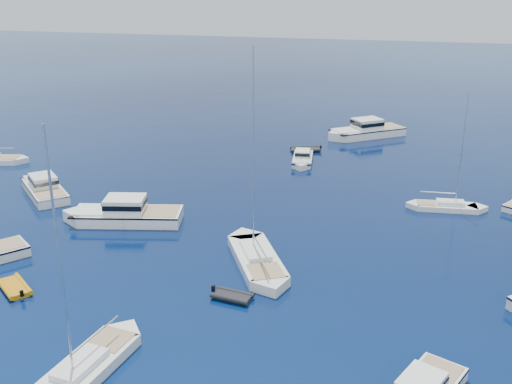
% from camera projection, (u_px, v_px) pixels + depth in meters
% --- Properties ---
extents(ground, '(400.00, 400.00, 0.00)m').
position_uv_depth(ground, '(189.00, 364.00, 35.92)').
color(ground, navy).
rests_on(ground, ground).
extents(motor_cruiser_centre, '(12.52, 6.40, 3.15)m').
position_uv_depth(motor_cruiser_centre, '(124.00, 222.00, 56.78)').
color(motor_cruiser_centre, white).
rests_on(motor_cruiser_centre, ground).
extents(motor_cruiser_far_l, '(9.80, 9.57, 2.75)m').
position_uv_depth(motor_cruiser_far_l, '(44.00, 194.00, 64.06)').
color(motor_cruiser_far_l, silver).
rests_on(motor_cruiser_far_l, ground).
extents(motor_cruiser_distant, '(12.36, 11.17, 3.36)m').
position_uv_depth(motor_cruiser_distant, '(365.00, 137.00, 86.99)').
color(motor_cruiser_distant, white).
rests_on(motor_cruiser_distant, ground).
extents(motor_cruiser_horizon, '(3.43, 7.94, 2.02)m').
position_uv_depth(motor_cruiser_horizon, '(302.00, 163.00, 74.86)').
color(motor_cruiser_horizon, white).
rests_on(motor_cruiser_horizon, ground).
extents(sailboat_fore, '(3.99, 10.89, 15.63)m').
position_uv_depth(sailboat_fore, '(86.00, 373.00, 35.13)').
color(sailboat_fore, white).
rests_on(sailboat_fore, ground).
extents(sailboat_mid_r, '(8.58, 12.06, 17.71)m').
position_uv_depth(sailboat_mid_r, '(257.00, 264.00, 48.49)').
color(sailboat_mid_r, white).
rests_on(sailboat_mid_r, ground).
extents(sailboat_centre, '(8.45, 3.07, 12.14)m').
position_uv_depth(sailboat_centre, '(446.00, 209.00, 59.82)').
color(sailboat_centre, white).
rests_on(sailboat_centre, ground).
extents(tender_yellow, '(4.18, 3.87, 0.95)m').
position_uv_depth(tender_yellow, '(15.00, 290.00, 44.49)').
color(tender_yellow, orange).
rests_on(tender_yellow, ground).
extents(tender_grey_near, '(3.23, 2.11, 0.95)m').
position_uv_depth(tender_grey_near, '(232.00, 299.00, 43.21)').
color(tender_grey_near, black).
rests_on(tender_grey_near, ground).
extents(tender_grey_far, '(4.59, 3.43, 0.95)m').
position_uv_depth(tender_grey_far, '(305.00, 151.00, 79.89)').
color(tender_grey_far, black).
rests_on(tender_grey_far, ground).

